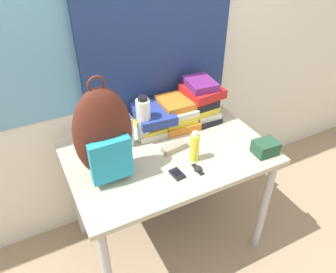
% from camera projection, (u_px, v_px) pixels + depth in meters
% --- Properties ---
extents(wall_back, '(6.00, 0.06, 2.50)m').
position_uv_depth(wall_back, '(132.00, 44.00, 1.92)').
color(wall_back, silver).
rests_on(wall_back, ground_plane).
extents(curtain_blue, '(0.96, 0.04, 2.50)m').
position_uv_depth(curtain_blue, '(158.00, 43.00, 1.94)').
color(curtain_blue, navy).
rests_on(curtain_blue, ground_plane).
extents(desk, '(1.13, 0.76, 0.78)m').
position_uv_depth(desk, '(168.00, 164.00, 1.92)').
color(desk, '#B7B299').
rests_on(desk, ground_plane).
extents(backpack, '(0.29, 0.18, 0.55)m').
position_uv_depth(backpack, '(104.00, 137.00, 1.57)').
color(backpack, '#512319').
rests_on(backpack, desk).
extents(book_stack_left, '(0.24, 0.28, 0.15)m').
position_uv_depth(book_stack_left, '(152.00, 120.00, 1.99)').
color(book_stack_left, silver).
rests_on(book_stack_left, desk).
extents(book_stack_center, '(0.24, 0.27, 0.17)m').
position_uv_depth(book_stack_center, '(176.00, 113.00, 2.04)').
color(book_stack_center, orange).
rests_on(book_stack_center, desk).
extents(book_stack_right, '(0.23, 0.27, 0.27)m').
position_uv_depth(book_stack_right, '(201.00, 99.00, 2.08)').
color(book_stack_right, black).
rests_on(book_stack_right, desk).
extents(water_bottle, '(0.07, 0.07, 0.21)m').
position_uv_depth(water_bottle, '(128.00, 131.00, 1.85)').
color(water_bottle, silver).
rests_on(water_bottle, desk).
extents(sports_bottle, '(0.08, 0.08, 0.29)m').
position_uv_depth(sports_bottle, '(144.00, 120.00, 1.87)').
color(sports_bottle, white).
rests_on(sports_bottle, desk).
extents(sunscreen_bottle, '(0.05, 0.05, 0.18)m').
position_uv_depth(sunscreen_bottle, '(195.00, 147.00, 1.75)').
color(sunscreen_bottle, yellow).
rests_on(sunscreen_bottle, desk).
extents(cell_phone, '(0.06, 0.09, 0.02)m').
position_uv_depth(cell_phone, '(177.00, 174.00, 1.69)').
color(cell_phone, black).
rests_on(cell_phone, desk).
extents(sunglasses_case, '(0.16, 0.08, 0.04)m').
position_uv_depth(sunglasses_case, '(174.00, 147.00, 1.86)').
color(sunglasses_case, gray).
rests_on(sunglasses_case, desk).
extents(camera_pouch, '(0.14, 0.11, 0.08)m').
position_uv_depth(camera_pouch, '(265.00, 148.00, 1.83)').
color(camera_pouch, '#234C33').
rests_on(camera_pouch, desk).
extents(wristwatch, '(0.04, 0.10, 0.01)m').
position_uv_depth(wristwatch, '(198.00, 169.00, 1.73)').
color(wristwatch, black).
rests_on(wristwatch, desk).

